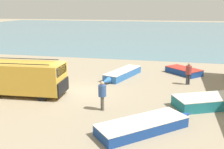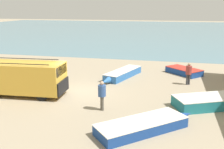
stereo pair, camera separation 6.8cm
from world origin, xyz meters
The scene contains 10 objects.
ground_plane centered at (0.00, 0.00, 0.00)m, with size 200.00×200.00×0.00m, color gray.
sea_water centered at (0.00, 52.00, 0.00)m, with size 120.00×80.00×0.01m, color slate.
parked_van centered at (-3.27, -1.33, 1.21)m, with size 5.62×2.47×2.32m.
fishing_rowboat_0 centered at (8.49, -0.86, 0.33)m, with size 4.70×3.17×0.65m.
fishing_rowboat_1 centered at (-7.33, 4.49, 0.29)m, with size 5.49×2.41×0.58m.
fishing_rowboat_2 centered at (2.22, 4.47, 0.30)m, with size 2.57×5.42×0.60m.
fishing_rowboat_3 centered at (7.21, 6.92, 0.27)m, with size 3.36×3.26×0.53m.
fishing_rowboat_4 centered at (5.11, -4.74, 0.26)m, with size 4.70×4.38×0.53m.
fisherman_1 centered at (7.47, 3.60, 0.99)m, with size 0.44×0.44×1.66m.
fisherman_2 centered at (2.48, -2.72, 1.01)m, with size 0.45×0.45×1.70m.
Camera 2 is at (6.21, -16.20, 5.70)m, focal length 42.00 mm.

